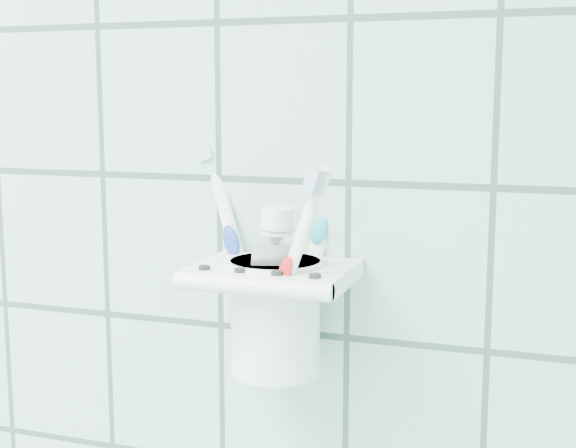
{
  "coord_description": "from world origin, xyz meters",
  "views": [
    {
      "loc": [
        0.88,
        0.55,
        1.46
      ],
      "look_at": [
        0.69,
        1.1,
        1.36
      ],
      "focal_mm": 50.0,
      "sensor_mm": 36.0,
      "label": 1
    }
  ],
  "objects_px": {
    "cup": "(275,312)",
    "toothbrush_orange": "(257,256)",
    "toothpaste_tube": "(264,273)",
    "toothbrush_pink": "(264,239)",
    "holder_bracket": "(274,275)",
    "toothbrush_blue": "(292,227)"
  },
  "relations": [
    {
      "from": "cup",
      "to": "toothbrush_orange",
      "type": "xyz_separation_m",
      "value": [
        -0.01,
        -0.02,
        0.05
      ]
    },
    {
      "from": "holder_bracket",
      "to": "toothbrush_blue",
      "type": "xyz_separation_m",
      "value": [
        0.01,
        0.01,
        0.04
      ]
    },
    {
      "from": "toothbrush_pink",
      "to": "toothbrush_blue",
      "type": "distance_m",
      "value": 0.03
    },
    {
      "from": "holder_bracket",
      "to": "cup",
      "type": "height_order",
      "value": "same"
    },
    {
      "from": "holder_bracket",
      "to": "toothbrush_orange",
      "type": "bearing_deg",
      "value": -129.69
    },
    {
      "from": "toothbrush_pink",
      "to": "cup",
      "type": "bearing_deg",
      "value": -34.81
    },
    {
      "from": "toothbrush_blue",
      "to": "toothbrush_orange",
      "type": "height_order",
      "value": "toothbrush_blue"
    },
    {
      "from": "holder_bracket",
      "to": "toothbrush_orange",
      "type": "relative_size",
      "value": 0.71
    },
    {
      "from": "toothpaste_tube",
      "to": "holder_bracket",
      "type": "bearing_deg",
      "value": 28.13
    },
    {
      "from": "cup",
      "to": "toothbrush_blue",
      "type": "distance_m",
      "value": 0.07
    },
    {
      "from": "toothpaste_tube",
      "to": "toothbrush_orange",
      "type": "bearing_deg",
      "value": -140.68
    },
    {
      "from": "toothbrush_pink",
      "to": "toothbrush_orange",
      "type": "distance_m",
      "value": 0.03
    },
    {
      "from": "cup",
      "to": "toothpaste_tube",
      "type": "relative_size",
      "value": 0.69
    },
    {
      "from": "holder_bracket",
      "to": "toothbrush_orange",
      "type": "distance_m",
      "value": 0.02
    },
    {
      "from": "holder_bracket",
      "to": "cup",
      "type": "bearing_deg",
      "value": 93.73
    },
    {
      "from": "toothbrush_orange",
      "to": "cup",
      "type": "bearing_deg",
      "value": 91.85
    },
    {
      "from": "holder_bracket",
      "to": "toothpaste_tube",
      "type": "distance_m",
      "value": 0.01
    },
    {
      "from": "toothpaste_tube",
      "to": "cup",
      "type": "bearing_deg",
      "value": 43.42
    },
    {
      "from": "toothbrush_pink",
      "to": "toothbrush_orange",
      "type": "height_order",
      "value": "toothbrush_pink"
    },
    {
      "from": "toothbrush_pink",
      "to": "toothpaste_tube",
      "type": "bearing_deg",
      "value": -69.23
    },
    {
      "from": "holder_bracket",
      "to": "toothbrush_blue",
      "type": "bearing_deg",
      "value": 48.98
    },
    {
      "from": "toothbrush_blue",
      "to": "toothbrush_orange",
      "type": "relative_size",
      "value": 1.23
    }
  ]
}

